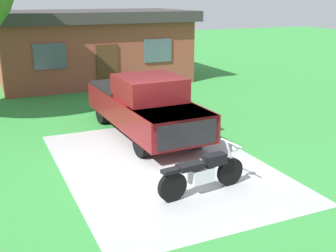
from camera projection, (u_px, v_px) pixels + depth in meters
name	position (u px, v px, depth m)	size (l,w,h in m)	color
ground_plane	(162.00, 165.00, 10.87)	(80.00, 80.00, 0.00)	#348B3A
driveway_pad	(162.00, 165.00, 10.87)	(4.98, 7.17, 0.01)	#A5A5A5
motorcycle	(203.00, 173.00, 9.20)	(2.21, 0.70, 1.09)	black
pickup_truck	(144.00, 104.00, 13.10)	(2.16, 5.68, 1.90)	black
neighbor_house	(92.00, 46.00, 21.23)	(9.60, 5.60, 3.50)	brown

